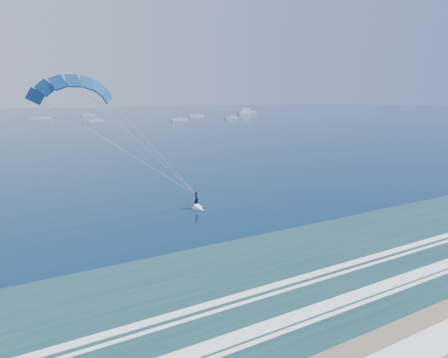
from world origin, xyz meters
TOP-DOWN VIEW (x-y plane):
  - kitesurfer_rig at (-11.29, 28.29)m, footprint 20.18×7.46m
  - motor_yacht at (134.10, 231.48)m, footprint 14.66×3.91m
  - sailboat_2 at (-1.69, 234.22)m, footprint 10.64×2.40m
  - sailboat_3 at (20.41, 196.97)m, footprint 7.19×2.40m
  - sailboat_4 at (28.30, 254.58)m, footprint 7.72×2.40m
  - sailboat_5 at (85.62, 213.60)m, footprint 9.27×2.40m
  - sailboat_6 at (95.50, 188.12)m, footprint 8.34×2.40m
  - sailboat_7 at (61.37, 184.93)m, footprint 8.96×2.40m

SIDE VIEW (x-z plane):
  - sailboat_3 at x=20.41m, z-range -4.42..5.77m
  - sailboat_7 at x=61.37m, z-range -5.04..6.39m
  - sailboat_4 at x=28.30m, z-range -4.64..5.99m
  - sailboat_6 at x=95.50m, z-range -5.00..6.35m
  - sailboat_5 at x=85.62m, z-range -5.60..6.98m
  - sailboat_2 at x=-1.69m, z-range -6.35..7.74m
  - motor_yacht at x=134.10m, z-range -1.46..4.65m
  - kitesurfer_rig at x=-11.29m, z-range 0.20..16.70m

